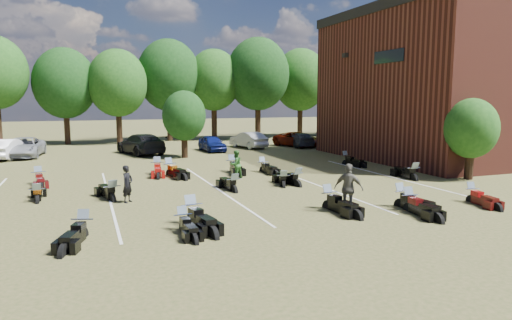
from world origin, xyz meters
name	(u,v)px	position (x,y,z in m)	size (l,w,h in m)	color
ground	(302,197)	(0.00, 0.00, 0.00)	(160.00, 160.00, 0.00)	brown
car_1	(8,149)	(-14.14, 19.27, 0.73)	(1.55, 4.44, 1.46)	silver
car_2	(24,147)	(-13.19, 19.97, 0.74)	(2.44, 5.30, 1.47)	gray
car_3	(141,144)	(-4.78, 18.89, 0.80)	(2.25, 5.53, 1.60)	black
car_4	(212,143)	(0.98, 18.79, 0.66)	(1.55, 3.85, 1.31)	#0C1658
car_5	(248,140)	(4.71, 20.21, 0.71)	(1.50, 4.30, 1.42)	beige
car_6	(297,139)	(9.29, 19.74, 0.66)	(2.18, 4.72, 1.31)	#571105
car_7	(300,140)	(9.40, 19.45, 0.63)	(1.78, 4.37, 1.27)	#333438
person_black	(127,184)	(-7.30, 1.73, 0.78)	(0.57, 0.38, 1.57)	black
person_green	(236,164)	(-1.23, 5.68, 0.77)	(0.75, 0.59, 1.55)	#2E6827
person_grey	(349,188)	(0.41, -3.08, 0.95)	(1.11, 0.46, 1.90)	#5A574D
motorcycle_0	(83,238)	(-9.07, -2.93, 0.00)	(0.71, 2.23, 1.24)	black
motorcycle_1	(192,224)	(-5.53, -2.53, 0.00)	(0.80, 2.52, 1.40)	black
motorcycle_2	(183,231)	(-5.98, -3.20, 0.00)	(0.63, 1.99, 1.11)	black
motorcycle_3	(329,209)	(0.03, -2.26, 0.00)	(0.77, 2.41, 1.34)	black
motorcycle_4	(401,207)	(2.92, -3.01, 0.00)	(0.76, 2.39, 1.34)	black
motorcycle_5	(409,211)	(2.77, -3.70, 0.00)	(0.75, 2.34, 1.31)	black
motorcycle_6	(471,202)	(6.27, -3.34, 0.00)	(0.67, 2.11, 1.18)	#420A09
motorcycle_8	(38,203)	(-10.86, 3.02, 0.00)	(0.67, 2.09, 1.17)	black
motorcycle_9	(113,201)	(-7.90, 2.16, 0.00)	(0.75, 2.34, 1.31)	black
motorcycle_10	(283,187)	(0.19, 2.48, 0.00)	(0.68, 2.12, 1.18)	black
motorcycle_11	(234,192)	(-2.46, 2.18, 0.00)	(0.71, 2.23, 1.24)	black
motorcycle_12	(297,186)	(0.88, 2.39, 0.00)	(0.76, 2.38, 1.32)	black
motorcycle_13	(413,180)	(7.48, 1.76, 0.00)	(0.77, 2.43, 1.36)	black
motorcycle_14	(39,184)	(-11.19, 7.67, 0.00)	(0.72, 2.25, 1.26)	#4B0A0D
motorcycle_15	(157,174)	(-5.02, 8.77, 0.00)	(0.78, 2.45, 1.37)	#9F0E0B
motorcycle_17	(170,176)	(-4.47, 7.85, 0.00)	(0.80, 2.51, 1.40)	black
motorcycle_18	(232,172)	(-0.71, 7.99, 0.00)	(0.80, 2.52, 1.40)	black
motorcycle_19	(263,172)	(1.00, 7.31, 0.00)	(0.70, 2.19, 1.22)	black
motorcycle_20	(346,165)	(7.24, 8.12, 0.00)	(0.71, 2.24, 1.25)	black
brick_building	(506,85)	(22.00, 9.00, 5.36)	(25.40, 15.20, 10.70)	maroon
tree_line	(166,79)	(-1.00, 29.00, 6.31)	(56.00, 6.00, 9.79)	black
young_tree_near_building	(471,128)	(10.50, 1.00, 2.75)	(2.80, 2.80, 4.16)	black
young_tree_midfield	(184,116)	(-2.00, 15.50, 3.09)	(3.20, 3.20, 4.70)	black
parking_lines	(218,189)	(-3.00, 3.00, 0.01)	(20.10, 14.00, 0.01)	silver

